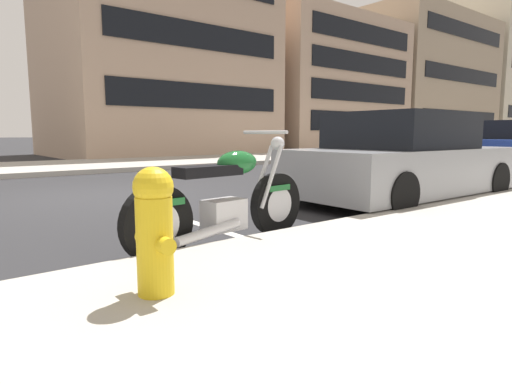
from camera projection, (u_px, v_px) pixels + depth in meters
ground_plane at (107, 196)px, 7.76m from camera, size 260.00×260.00×0.00m
sidewalk_far_curb at (307, 156)px, 20.47m from camera, size 120.00×5.00×0.14m
parking_stall_stripe at (227, 233)px, 4.87m from camera, size 0.12×2.20×0.01m
parked_motorcycle at (226, 202)px, 4.23m from camera, size 2.17×0.62×1.14m
parked_car_across_street at (403, 161)px, 7.15m from camera, size 4.23×1.99×1.44m
fire_hydrant at (154, 228)px, 2.59m from camera, size 0.24×0.36×0.78m
townhouse_corner_block at (154, 32)px, 22.08m from camera, size 10.09×8.84×12.44m
townhouse_far_uphill at (298, 89)px, 30.28m from camera, size 10.50×11.10×8.31m
townhouse_behind_pole at (398, 86)px, 38.10m from camera, size 13.42×11.74×10.52m
townhouse_mid_block at (481, 77)px, 45.85m from camera, size 12.76×10.10×14.11m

